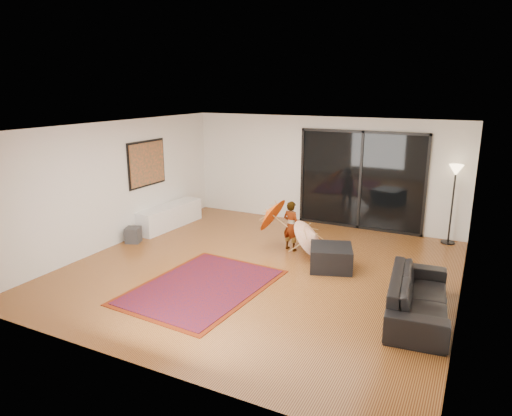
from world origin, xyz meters
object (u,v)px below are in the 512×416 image
Objects in this scene: media_console at (169,216)px; child at (291,226)px; ottoman at (331,257)px; sofa at (418,296)px.

media_console is 3.37m from child.
media_console is at bearing 11.62° from child.
media_console is 1.85× the size of child.
child is at bearing 149.96° from ottoman.
ottoman is (4.44, -0.82, -0.05)m from media_console.
media_console is 0.92× the size of sofa.
child reaches higher than media_console.
child is at bearing 51.20° from sofa.
media_console is 2.54× the size of ottoman.
sofa is (6.20, -2.02, 0.04)m from media_console.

